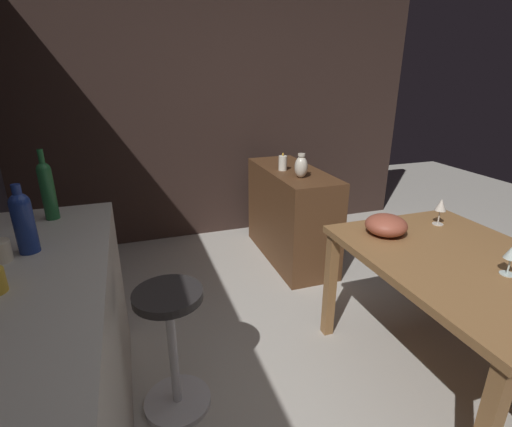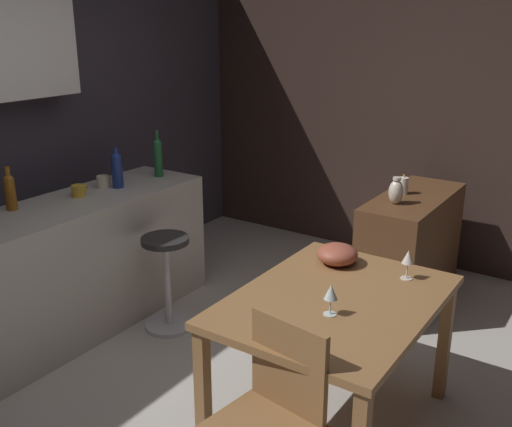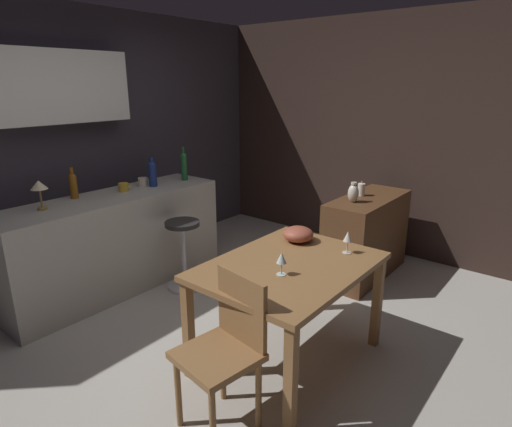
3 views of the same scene
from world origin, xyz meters
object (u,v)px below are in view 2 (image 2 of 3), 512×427
at_px(dining_table, 335,314).
at_px(wine_bottle_cobalt, 117,168).
at_px(wine_glass_right, 408,258).
at_px(pillar_candle_tall, 403,186).
at_px(sideboard_cabinet, 410,248).
at_px(cup_cream, 103,182).
at_px(wine_bottle_amber, 10,190).
at_px(cup_mustard, 79,191).
at_px(vase_ceramic_ivory, 396,191).
at_px(wine_glass_left, 331,293).
at_px(bar_stool, 167,280).
at_px(chair_near_window, 270,417).
at_px(fruit_bowl, 337,254).
at_px(wine_bottle_green, 158,156).

distance_m(dining_table, wine_bottle_cobalt, 2.00).
height_order(wine_glass_right, pillar_candle_tall, pillar_candle_tall).
xyz_separation_m(sideboard_cabinet, cup_cream, (-1.29, 1.82, 0.53)).
relative_size(dining_table, wine_bottle_amber, 4.37).
bearing_deg(wine_glass_right, wine_bottle_cobalt, 90.13).
bearing_deg(cup_mustard, vase_ceramic_ivory, -53.57).
bearing_deg(wine_glass_left, sideboard_cabinet, 7.87).
bearing_deg(wine_bottle_amber, cup_mustard, -15.71).
relative_size(bar_stool, cup_mustard, 5.24).
distance_m(bar_stool, cup_cream, 0.85).
distance_m(sideboard_cabinet, vase_ceramic_ivory, 0.56).
distance_m(wine_glass_left, pillar_candle_tall, 1.85).
xyz_separation_m(chair_near_window, wine_bottle_amber, (0.36, 2.16, 0.53)).
xyz_separation_m(sideboard_cabinet, wine_glass_right, (-1.23, -0.40, 0.45)).
bearing_deg(bar_stool, wine_glass_left, -107.79).
xyz_separation_m(wine_bottle_amber, wine_bottle_cobalt, (0.73, -0.17, 0.01)).
bearing_deg(chair_near_window, fruit_bowl, 12.88).
height_order(wine_bottle_cobalt, pillar_candle_tall, wine_bottle_cobalt).
bearing_deg(sideboard_cabinet, cup_mustard, 130.88).
xyz_separation_m(wine_glass_left, cup_mustard, (0.27, 2.03, 0.09)).
bearing_deg(bar_stool, wine_bottle_green, 45.04).
height_order(wine_bottle_green, vase_ceramic_ivory, wine_bottle_green).
bearing_deg(cup_cream, cup_mustard, -171.38).
bearing_deg(pillar_candle_tall, dining_table, -170.16).
bearing_deg(cup_mustard, pillar_candle_tall, -47.61).
distance_m(sideboard_cabinet, wine_glass_right, 1.37).
distance_m(pillar_candle_tall, vase_ceramic_ivory, 0.27).
distance_m(wine_bottle_green, vase_ceramic_ivory, 1.76).
xyz_separation_m(wine_bottle_amber, cup_cream, (0.68, -0.08, -0.09)).
relative_size(wine_bottle_cobalt, cup_mustard, 2.27).
bearing_deg(wine_glass_right, dining_table, 152.81).
distance_m(chair_near_window, wine_glass_right, 1.16).
height_order(dining_table, bar_stool, dining_table).
distance_m(fruit_bowl, wine_bottle_amber, 2.05).
xyz_separation_m(bar_stool, wine_bottle_green, (0.49, 0.49, 0.71)).
relative_size(dining_table, cup_mustard, 9.58).
bearing_deg(chair_near_window, dining_table, 4.91).
height_order(wine_glass_right, cup_cream, cup_cream).
height_order(bar_stool, cup_cream, cup_cream).
relative_size(wine_glass_left, pillar_candle_tall, 1.02).
bearing_deg(cup_mustard, wine_bottle_amber, 164.29).
xyz_separation_m(sideboard_cabinet, chair_near_window, (-2.33, -0.25, 0.09)).
distance_m(wine_glass_right, pillar_candle_tall, 1.33).
relative_size(chair_near_window, wine_bottle_green, 2.54).
xyz_separation_m(bar_stool, cup_mustard, (-0.20, 0.58, 0.59)).
relative_size(fruit_bowl, cup_mustard, 1.81).
xyz_separation_m(dining_table, cup_cream, (0.35, 2.02, 0.29)).
xyz_separation_m(wine_glass_right, pillar_candle_tall, (1.24, 0.49, 0.02)).
relative_size(wine_bottle_green, cup_cream, 2.83).
bearing_deg(wine_bottle_green, pillar_candle_tall, -62.05).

